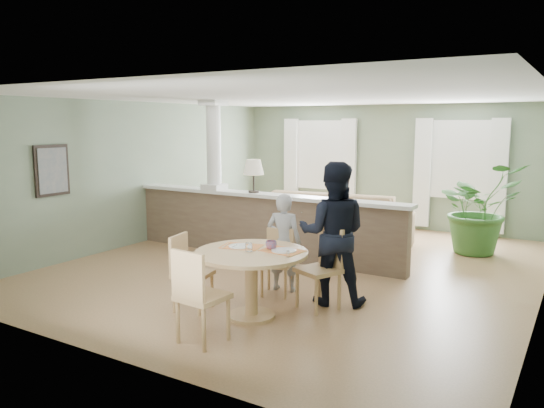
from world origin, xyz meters
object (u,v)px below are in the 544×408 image
Objects in this scene: houseplant at (478,208)px; chair_far_boy at (278,258)px; sofa at (323,221)px; chair_far_man at (323,264)px; child_person at (284,242)px; dining_table at (252,265)px; chair_side at (187,269)px; chair_near at (197,292)px; man_person at (333,233)px.

houseplant is 1.84× the size of chair_far_boy.
sofa is 3.19× the size of chair_far_man.
houseplant is 1.19× the size of child_person.
dining_table is 1.42× the size of chair_side.
houseplant is 1.21× the size of dining_table.
child_person is (0.65, 1.27, 0.16)m from chair_side.
man_person is at bearing -103.73° from chair_near.
chair_far_boy is (-0.20, 0.95, -0.16)m from dining_table.
dining_table is at bearing 90.26° from child_person.
man_person is (0.03, 0.22, 0.36)m from chair_far_man.
houseplant is 3.92m from man_person.
dining_table is at bearing -109.62° from houseplant.
man_person is (0.80, 0.02, 0.43)m from chair_far_boy.
chair_far_boy is (-1.88, -3.78, -0.33)m from houseplant.
chair_near reaches higher than sofa.
dining_table is at bearing -83.76° from sofa.
houseplant is 4.09m from child_person.
houseplant reaches higher than child_person.
child_person reaches higher than chair_near.
chair_side is 0.51× the size of man_person.
houseplant is 1.60× the size of chair_far_man.
chair_far_man is at bearing -29.62° from chair_far_boy.
dining_table is 0.95m from chair_near.
chair_side is (-1.41, -0.93, -0.04)m from chair_far_man.
man_person is (-1.09, -3.76, 0.10)m from houseplant.
sofa is 2.86m from child_person.
child_person is at bearing -37.63° from chair_side.
houseplant is at bearing -127.10° from child_person.
sofa is at bearing -9.42° from chair_side.
chair_far_man is 0.85m from child_person.
man_person is at bearing 58.33° from dining_table.
chair_side is (-2.53, -4.90, -0.29)m from houseplant.
man_person is at bearing -106.14° from houseplant.
chair_far_man is 0.42m from man_person.
chair_far_man is (0.57, 0.75, -0.08)m from dining_table.
chair_near is at bearing 84.02° from child_person.
sofa reaches higher than chair_side.
chair_near is at bearing -145.29° from chair_side.
sofa is 2.37× the size of child_person.
man_person reaches higher than dining_table.
houseplant reaches higher than chair_far_man.
sofa is at bearing 139.21° from chair_far_man.
man_person is at bearing -69.44° from sofa.
chair_side is (-0.64, -1.12, 0.03)m from chair_far_boy.
chair_near is at bearing -86.94° from chair_far_man.
chair_far_man is at bearing 62.53° from man_person.
chair_far_man is 1.69m from chair_side.
child_person is (0.00, 0.15, 0.19)m from chair_far_boy.
dining_table is 1.32× the size of chair_far_man.
man_person is (0.66, 1.92, 0.35)m from chair_near.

